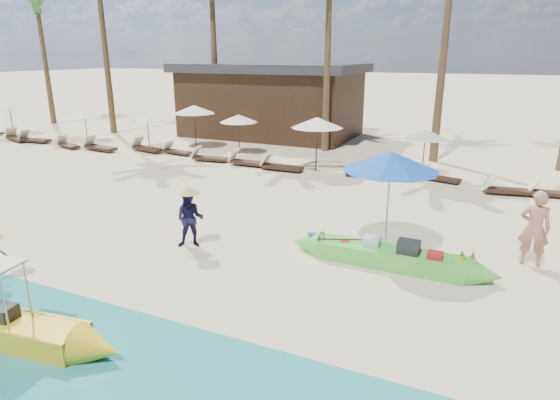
% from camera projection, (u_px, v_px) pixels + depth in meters
% --- Properties ---
extents(ground, '(240.00, 240.00, 0.00)m').
position_uv_depth(ground, '(258.00, 273.00, 10.85)').
color(ground, beige).
rests_on(ground, ground).
extents(green_canoe, '(5.62, 0.79, 0.72)m').
position_uv_depth(green_canoe, '(389.00, 256.00, 11.16)').
color(green_canoe, '#52CF3F').
rests_on(green_canoe, ground).
extents(tourist, '(0.70, 0.47, 1.87)m').
position_uv_depth(tourist, '(535.00, 228.00, 11.01)').
color(tourist, '#B27860').
rests_on(tourist, ground).
extents(vendor_green, '(0.91, 0.83, 1.51)m').
position_uv_depth(vendor_green, '(190.00, 219.00, 12.14)').
color(vendor_green, '#16153A').
rests_on(vendor_green, ground).
extents(blue_umbrella, '(2.39, 2.39, 2.58)m').
position_uv_depth(blue_umbrella, '(391.00, 161.00, 11.55)').
color(blue_umbrella, '#99999E').
rests_on(blue_umbrella, ground).
extents(resort_parasol_0, '(2.11, 2.11, 2.17)m').
position_uv_depth(resort_parasol_0, '(9.00, 104.00, 28.38)').
color(resort_parasol_0, '#332315').
rests_on(resort_parasol_0, ground).
extents(lounger_0_right, '(2.06, 1.09, 0.67)m').
position_uv_depth(lounger_0_right, '(17.00, 137.00, 27.10)').
color(lounger_0_right, '#332315').
rests_on(lounger_0_right, ground).
extents(resort_parasol_1, '(1.78, 1.78, 1.83)m').
position_uv_depth(resort_parasol_1, '(84.00, 114.00, 25.94)').
color(resort_parasol_1, '#332315').
rests_on(resort_parasol_1, ground).
extents(lounger_1_left, '(1.96, 0.72, 0.65)m').
position_uv_depth(lounger_1_left, '(33.00, 139.00, 26.64)').
color(lounger_1_left, '#332315').
rests_on(lounger_1_left, ground).
extents(lounger_1_right, '(1.77, 0.99, 0.57)m').
position_uv_depth(lounger_1_right, '(68.00, 144.00, 25.18)').
color(lounger_1_right, '#332315').
rests_on(lounger_1_right, ground).
extents(resort_parasol_2, '(1.78, 1.78, 1.83)m').
position_uv_depth(resort_parasol_2, '(147.00, 117.00, 24.61)').
color(resort_parasol_2, '#332315').
rests_on(resort_parasol_2, ground).
extents(lounger_2_left, '(2.06, 0.85, 0.68)m').
position_uv_depth(lounger_2_left, '(99.00, 146.00, 24.45)').
color(lounger_2_left, '#332315').
rests_on(lounger_2_left, ground).
extents(resort_parasol_3, '(2.20, 2.20, 2.27)m').
position_uv_depth(resort_parasol_3, '(194.00, 109.00, 24.72)').
color(resort_parasol_3, '#332315').
rests_on(resort_parasol_3, ground).
extents(lounger_3_left, '(2.02, 0.94, 0.66)m').
position_uv_depth(lounger_3_left, '(146.00, 147.00, 24.21)').
color(lounger_3_left, '#332315').
rests_on(lounger_3_left, ground).
extents(lounger_3_right, '(1.73, 0.78, 0.57)m').
position_uv_depth(lounger_3_right, '(176.00, 151.00, 23.54)').
color(lounger_3_right, '#332315').
rests_on(lounger_3_right, ground).
extents(resort_parasol_4, '(1.92, 1.92, 1.98)m').
position_uv_depth(resort_parasol_4, '(239.00, 119.00, 23.19)').
color(resort_parasol_4, '#332315').
rests_on(resort_parasol_4, ground).
extents(lounger_4_left, '(1.85, 0.77, 0.61)m').
position_uv_depth(lounger_4_left, '(208.00, 157.00, 22.03)').
color(lounger_4_left, '#332315').
rests_on(lounger_4_left, ground).
extents(lounger_4_right, '(1.86, 0.59, 0.63)m').
position_uv_depth(lounger_4_right, '(247.00, 161.00, 21.15)').
color(lounger_4_right, '#332315').
rests_on(lounger_4_right, ground).
extents(resort_parasol_5, '(2.23, 2.23, 2.30)m').
position_uv_depth(resort_parasol_5, '(317.00, 123.00, 19.80)').
color(resort_parasol_5, '#332315').
rests_on(resort_parasol_5, ground).
extents(lounger_5_left, '(1.89, 0.61, 0.64)m').
position_uv_depth(lounger_5_left, '(280.00, 166.00, 20.29)').
color(lounger_5_left, '#332315').
rests_on(lounger_5_left, ground).
extents(resort_parasol_6, '(1.86, 1.86, 1.91)m').
position_uv_depth(resort_parasol_6, '(425.00, 134.00, 19.07)').
color(resort_parasol_6, '#332315').
rests_on(resort_parasol_6, ground).
extents(lounger_6_left, '(1.72, 0.75, 0.56)m').
position_uv_depth(lounger_6_left, '(362.00, 172.00, 19.26)').
color(lounger_6_left, '#332315').
rests_on(lounger_6_left, ground).
extents(lounger_6_right, '(1.69, 0.87, 0.55)m').
position_uv_depth(lounger_6_right, '(437.00, 177.00, 18.61)').
color(lounger_6_right, '#332315').
rests_on(lounger_6_right, ground).
extents(lounger_7_left, '(1.89, 0.89, 0.62)m').
position_uv_depth(lounger_7_left, '(507.00, 189.00, 16.83)').
color(lounger_7_left, '#332315').
rests_on(lounger_7_left, ground).
extents(lounger_7_right, '(1.70, 0.63, 0.57)m').
position_uv_depth(lounger_7_right, '(551.00, 192.00, 16.53)').
color(lounger_7_right, '#332315').
rests_on(lounger_7_right, ground).
extents(palm_0, '(2.08, 2.08, 9.90)m').
position_uv_depth(palm_0, '(37.00, 3.00, 31.62)').
color(palm_0, brown).
rests_on(palm_0, ground).
extents(pavilion_west, '(10.80, 6.60, 4.30)m').
position_uv_depth(pavilion_west, '(271.00, 99.00, 28.55)').
color(pavilion_west, '#332315').
rests_on(pavilion_west, ground).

